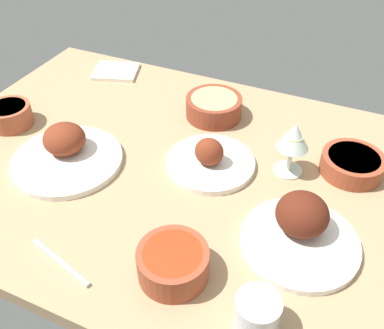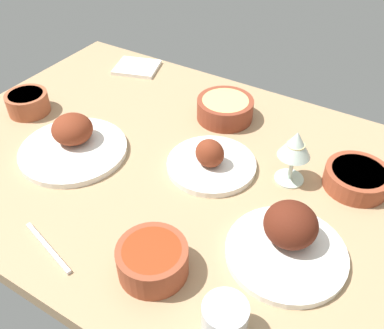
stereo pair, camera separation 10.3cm
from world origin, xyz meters
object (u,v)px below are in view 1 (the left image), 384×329
plate_far_side (66,152)px  fork_loose (60,262)px  bowl_pasta (214,106)px  water_tumbler (257,314)px  plate_near_viewer (210,160)px  bowl_sauce (173,262)px  bowl_potatoes (352,163)px  folded_napkin (116,71)px  plate_center_main (301,228)px  wine_glass (294,139)px  bowl_cream (10,115)px

plate_far_side → fork_loose: size_ratio=1.64×
bowl_pasta → water_tumbler: 65.11cm
plate_near_viewer → bowl_sauce: size_ratio=1.62×
bowl_sauce → water_tumbler: bearing=166.9°
bowl_potatoes → folded_napkin: (79.10, -19.71, -2.04)cm
plate_near_viewer → bowl_pasta: 22.49cm
plate_center_main → folded_napkin: plate_center_main is taller
plate_center_main → bowl_pasta: (32.94, -35.18, -0.16)cm
fork_loose → water_tumbler: bearing=-160.5°
plate_far_side → wine_glass: wine_glass is taller
plate_near_viewer → water_tumbler: bearing=122.4°
bowl_pasta → plate_center_main: bearing=133.1°
bowl_pasta → fork_loose: size_ratio=0.95×
bowl_cream → plate_center_main: bearing=174.3°
plate_center_main → bowl_cream: 83.63cm
bowl_sauce → folded_napkin: bearing=-50.7°
plate_near_viewer → plate_far_side: (33.99, 12.25, 0.56)cm
bowl_cream → fork_loose: bearing=141.4°
plate_near_viewer → bowl_pasta: plate_near_viewer is taller
bowl_pasta → folded_napkin: bearing=-14.9°
bowl_cream → plate_far_side: bearing=164.7°
plate_far_side → wine_glass: 55.79cm
plate_far_side → bowl_potatoes: (-66.24, -24.22, 0.08)cm
water_tumbler → fork_loose: water_tumbler is taller
plate_far_side → bowl_pasta: plate_far_side is taller
plate_near_viewer → folded_napkin: 56.57cm
folded_napkin → fork_loose: folded_napkin is taller
plate_near_viewer → bowl_pasta: size_ratio=1.39×
plate_near_viewer → bowl_cream: plate_near_viewer is taller
plate_center_main → fork_loose: (41.28, 25.20, -3.00)cm
bowl_potatoes → plate_far_side: bearing=20.1°
bowl_cream → folded_napkin: size_ratio=0.85×
bowl_pasta → bowl_sauce: bearing=103.6°
bowl_cream → folded_napkin: (-10.88, -37.44, -2.62)cm
plate_center_main → fork_loose: bearing=31.4°
bowl_pasta → bowl_potatoes: bowl_pasta is taller
wine_glass → water_tumbler: 43.08cm
bowl_pasta → bowl_potatoes: size_ratio=1.07×
plate_near_viewer → bowl_potatoes: bearing=-159.6°
plate_center_main → bowl_cream: bearing=-5.7°
plate_near_viewer → water_tumbler: plate_near_viewer is taller
bowl_pasta → wine_glass: 30.52cm
wine_glass → folded_napkin: (65.05, -25.64, -9.33)cm
plate_near_viewer → bowl_potatoes: size_ratio=1.48×
folded_napkin → bowl_potatoes: bearing=166.0°
bowl_potatoes → bowl_sauce: bearing=58.9°
plate_near_viewer → bowl_pasta: bearing=-70.6°
plate_center_main → bowl_potatoes: 26.84cm
bowl_sauce → folded_napkin: 82.69cm
water_tumbler → wine_glass: bearing=-83.5°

